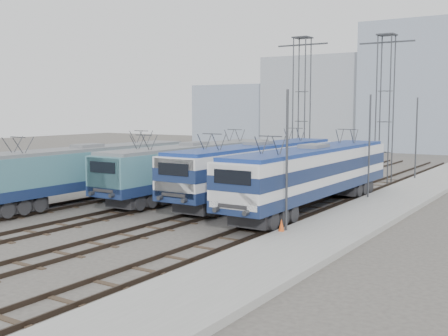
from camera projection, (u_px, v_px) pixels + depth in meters
ground at (124, 224)px, 29.85m from camera, size 160.00×160.00×0.00m
platform at (361, 217)px, 31.03m from camera, size 4.00×70.00×0.30m
locomotive_far_left at (85, 169)px, 36.36m from camera, size 2.79×17.59×3.31m
locomotive_center_left at (193, 165)px, 38.66m from camera, size 2.79×17.60×3.31m
locomotive_center_right at (257, 166)px, 37.06m from camera, size 2.89×18.26×3.43m
locomotive_far_right at (312, 171)px, 33.60m from camera, size 2.91×18.43×3.46m
catenary_tower_west at (302, 102)px, 47.53m from camera, size 4.50×1.20×12.00m
catenary_tower_east at (385, 102)px, 45.70m from camera, size 4.50×1.20×12.00m
mast_front at (287, 164)px, 26.52m from camera, size 0.12×0.12×7.00m
mast_mid at (369, 149)px, 36.55m from camera, size 0.12×0.12×7.00m
mast_rear at (416, 140)px, 46.57m from camera, size 0.12×0.12×7.00m
safety_cone at (281, 225)px, 26.64m from camera, size 0.29×0.29×0.60m
building_west at (328, 102)px, 88.46m from camera, size 18.00×12.00×14.00m
building_far_west at (242, 115)px, 97.30m from camera, size 14.00×10.00×10.00m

